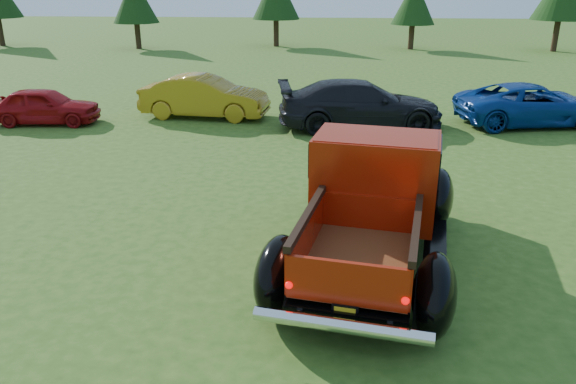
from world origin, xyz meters
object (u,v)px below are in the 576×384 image
object	(u,v)px
show_car_red	(44,106)
show_car_blue	(532,104)
tree_mid_right	(414,2)
show_car_yellow	(205,97)
show_car_grey	(360,104)
pickup_truck	(374,198)

from	to	relation	value
show_car_red	show_car_blue	world-z (taller)	show_car_blue
tree_mid_right	show_car_yellow	world-z (taller)	tree_mid_right
tree_mid_right	show_car_grey	world-z (taller)	tree_mid_right
pickup_truck	show_car_blue	world-z (taller)	pickup_truck
show_car_grey	pickup_truck	bearing A→B (deg)	170.76
pickup_truck	show_car_blue	xyz separation A→B (m)	(5.71, 9.42, -0.33)
show_car_yellow	pickup_truck	bearing A→B (deg)	-146.79
pickup_truck	show_car_grey	xyz separation A→B (m)	(0.19, 8.60, -0.25)
tree_mid_right	show_car_grey	distance (m)	21.51
tree_mid_right	show_car_red	xyz separation A→B (m)	(-14.50, -21.15, -2.39)
show_car_red	show_car_grey	bearing A→B (deg)	-92.84
pickup_truck	show_car_blue	distance (m)	11.02
tree_mid_right	show_car_red	distance (m)	25.76
show_car_yellow	show_car_grey	distance (m)	5.29
pickup_truck	show_car_red	bearing A→B (deg)	150.47
show_car_blue	show_car_red	bearing A→B (deg)	83.45
tree_mid_right	show_car_grey	size ratio (longest dim) A/B	0.86
show_car_blue	show_car_grey	bearing A→B (deg)	88.17
pickup_truck	show_car_yellow	xyz separation A→B (m)	(-4.99, 9.66, -0.29)
pickup_truck	show_car_grey	bearing A→B (deg)	99.26
show_car_grey	show_car_blue	world-z (taller)	show_car_grey
show_car_grey	show_car_blue	xyz separation A→B (m)	(5.52, 0.81, -0.09)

